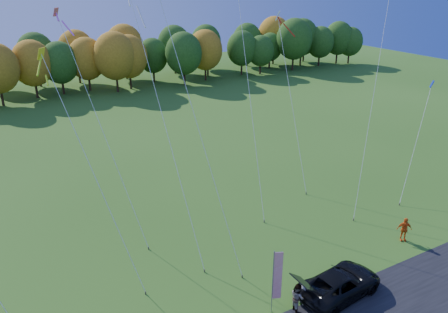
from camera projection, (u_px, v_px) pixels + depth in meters
ground at (274, 301)px, 25.47m from camera, size 160.00×160.00×0.00m
tree_line at (75, 94)px, 69.82m from camera, size 116.00×12.00×10.00m
black_suv at (340, 284)px, 25.76m from camera, size 5.81×3.15×1.55m
person_tailgate_a at (303, 292)px, 25.02m from camera, size 0.40×0.60×1.61m
person_tailgate_b at (297, 297)px, 24.50m from camera, size 0.83×0.98×1.80m
person_east at (404, 229)px, 31.02m from camera, size 1.15×0.92×1.82m
feather_flag at (277, 275)px, 23.78m from camera, size 0.51×0.24×4.08m
kite_delta_blue at (167, 22)px, 24.07m from camera, size 6.41×9.89×31.39m
kite_parafoil_orange at (242, 25)px, 34.03m from camera, size 5.08×13.27×28.32m
kite_delta_red at (158, 97)px, 28.41m from camera, size 2.56×11.24×19.72m
kite_parafoil_rainbow at (377, 77)px, 34.01m from camera, size 9.25×6.56×20.93m
kite_diamond_yellow at (95, 177)px, 24.94m from camera, size 3.63×6.15×14.29m
kite_diamond_white at (292, 102)px, 38.42m from camera, size 2.10×8.01×15.08m
kite_diamond_pink at (102, 130)px, 29.98m from camera, size 3.19×8.54×15.88m
kite_diamond_blue_low at (416, 143)px, 36.82m from camera, size 6.13×3.54×9.56m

